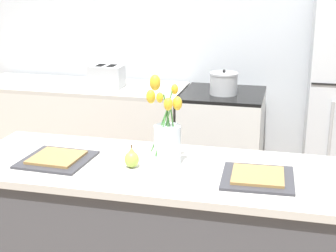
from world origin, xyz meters
name	(u,v)px	position (x,y,z in m)	size (l,w,h in m)	color
back_wall	(220,26)	(0.00, 2.00, 1.35)	(5.20, 0.08, 2.70)	silver
back_counter	(82,138)	(-1.06, 1.60, 0.45)	(1.68, 0.60, 0.90)	silver
stove_range	(222,149)	(0.10, 1.60, 0.45)	(0.60, 0.61, 0.90)	silver
flower_vase	(167,137)	(0.05, 0.04, 1.05)	(0.17, 0.14, 0.43)	silver
pear_figurine	(132,158)	(-0.10, -0.04, 0.96)	(0.07, 0.07, 0.11)	#9EBC47
plate_setting_left	(57,159)	(-0.47, -0.05, 0.92)	(0.32, 0.32, 0.02)	#333338
plate_setting_right	(258,177)	(0.47, -0.05, 0.92)	(0.32, 0.32, 0.02)	#333338
toaster	(106,76)	(-0.81, 1.57, 0.99)	(0.28, 0.18, 0.17)	#B7BABC
cooking_pot	(224,83)	(0.11, 1.55, 0.98)	(0.21, 0.21, 0.18)	#B2B5B7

